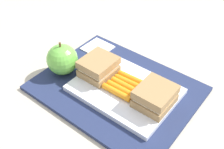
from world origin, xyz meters
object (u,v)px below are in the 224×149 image
Objects in this scene: sandwich_half_left at (155,96)px; paper_napkin at (98,48)px; sandwich_half_right at (99,67)px; carrot_sticks_bundle at (125,86)px; food_tray at (125,90)px; apple at (62,59)px.

paper_napkin is (0.24, -0.09, -0.03)m from sandwich_half_left.
sandwich_half_right is 1.02× the size of carrot_sticks_bundle.
food_tray is at bearing 0.00° from sandwich_half_left.
carrot_sticks_bundle is at bearing 0.12° from sandwich_half_left.
apple reaches higher than paper_napkin.
apple reaches higher than carrot_sticks_bundle.
paper_napkin is at bearing -29.53° from food_tray.
carrot_sticks_bundle is at bearing 150.42° from paper_napkin.
carrot_sticks_bundle is at bearing -167.25° from apple.
sandwich_half_left reaches higher than paper_napkin.
sandwich_half_left is 0.26m from paper_napkin.
sandwich_half_left reaches higher than food_tray.
sandwich_half_right is 0.92× the size of apple.
paper_napkin is at bearing -29.58° from carrot_sticks_bundle.
apple is at bearing 23.69° from sandwich_half_right.
food_tray is 2.88× the size of sandwich_half_left.
sandwich_half_left is 0.24m from apple.
sandwich_half_right is 1.14× the size of paper_napkin.
apple is at bearing 12.80° from food_tray.
food_tray is at bearing -167.20° from apple.
apple reaches higher than sandwich_half_right.
food_tray is at bearing 150.47° from paper_napkin.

